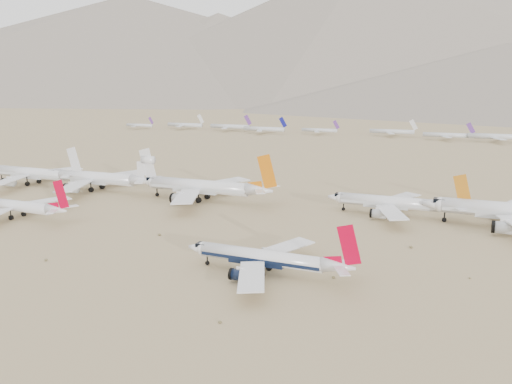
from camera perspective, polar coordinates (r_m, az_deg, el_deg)
ground at (r=121.49m, az=-2.69°, el=-8.43°), size 7000.00×7000.00×0.00m
main_airliner at (r=114.87m, az=1.35°, el=-7.60°), size 39.65×38.72×13.99m
second_airliner at (r=180.30m, az=-25.53°, el=-1.50°), size 40.37×39.46×14.31m
row2_gold_tail at (r=172.48m, az=15.57°, el=-1.21°), size 43.69×42.73×15.56m
row2_orange_tail at (r=187.95m, az=-5.92°, el=0.56°), size 53.98×52.81×19.25m
row2_white_trijet at (r=215.54m, az=-17.54°, el=1.56°), size 53.90×52.68×19.10m
row2_white_twin at (r=239.38m, az=-24.08°, el=1.94°), size 50.17×49.09×17.93m
distant_storage_row at (r=437.62m, az=19.76°, el=6.27°), size 571.54×57.21×15.23m
mountain_range at (r=1756.97m, az=24.50°, el=15.73°), size 7354.00×3024.00×470.00m
desert_scrub at (r=96.08m, az=-8.15°, el=-14.08°), size 261.14×121.67×0.63m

